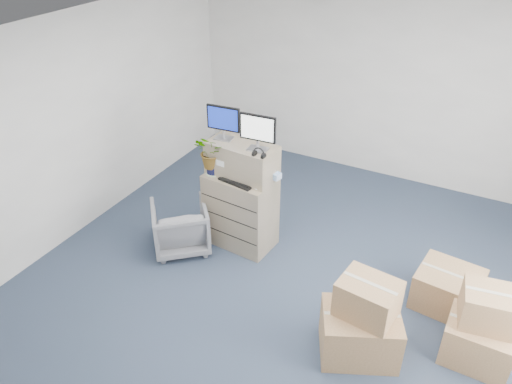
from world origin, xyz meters
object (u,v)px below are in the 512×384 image
Objects in this scene: monitor_right at (258,131)px; potted_plant at (213,156)px; water_bottle at (249,168)px; monitor_left at (223,121)px; filing_cabinet_lower at (241,210)px; keyboard at (238,181)px; office_chair at (180,225)px.

monitor_right reaches higher than potted_plant.
monitor_left is at bearing 179.06° from water_bottle.
keyboard is at bearing -68.70° from filing_cabinet_lower.
monitor_left reaches higher than keyboard.
water_bottle is (0.09, 0.07, 0.60)m from filing_cabinet_lower.
filing_cabinet_lower is 1.99× the size of potted_plant.
monitor_left is 0.96× the size of monitor_right.
water_bottle reaches higher than filing_cabinet_lower.
keyboard reaches higher than office_chair.
monitor_right is 0.88× the size of potted_plant.
monitor_left reaches higher than office_chair.
water_bottle is at bearing -5.78° from monitor_left.
filing_cabinet_lower is 4.35× the size of water_bottle.
water_bottle is 1.15m from office_chair.
keyboard is 0.66× the size of office_chair.
monitor_right is 0.69m from keyboard.
potted_plant is (-0.42, -0.14, 0.13)m from water_bottle.
potted_plant reaches higher than water_bottle.
filing_cabinet_lower reaches higher than office_chair.
monitor_left is 0.85× the size of potted_plant.
filing_cabinet_lower is at bearing -141.63° from water_bottle.
office_chair is at bearing -143.53° from water_bottle.
office_chair is at bearing -139.01° from filing_cabinet_lower.
filing_cabinet_lower is 1.18m from monitor_right.
water_bottle is at bearing 43.16° from filing_cabinet_lower.
potted_plant is (-0.33, -0.08, 0.73)m from filing_cabinet_lower.
water_bottle is (0.34, -0.01, -0.54)m from monitor_left.
keyboard is (0.29, -0.20, -0.64)m from monitor_left.
office_chair is (-0.37, -0.53, -1.29)m from monitor_left.
water_bottle is 0.46m from potted_plant.
water_bottle is 0.46× the size of potted_plant.
monitor_left is at bearing 62.98° from potted_plant.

